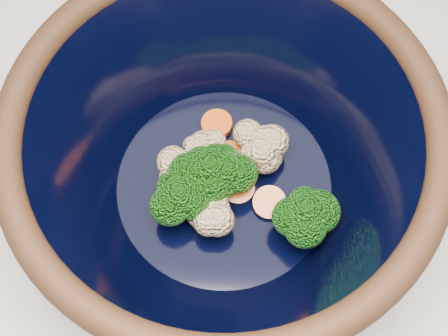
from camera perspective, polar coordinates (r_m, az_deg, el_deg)
name	(u,v)px	position (r m, az deg, el deg)	size (l,w,h in m)	color
ground	(230,317)	(1.44, 0.52, -13.47)	(3.00, 3.00, 0.00)	#9E7A54
counter	(232,261)	(1.00, 0.74, -8.50)	(1.20, 1.20, 0.90)	silver
mixing_bowl	(224,161)	(0.48, 0.00, 0.68)	(0.33, 0.33, 0.14)	black
vegetable_pile	(223,180)	(0.49, -0.10, -1.13)	(0.14, 0.12, 0.06)	#608442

